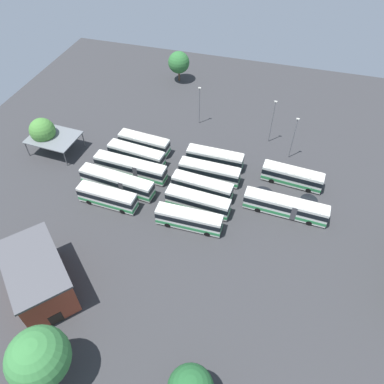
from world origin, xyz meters
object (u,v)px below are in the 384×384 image
at_px(bus_row1_slot4, 189,219).
at_px(lamp_post_mid_lot, 272,120).
at_px(bus_row1_slot3, 198,202).
at_px(lamp_post_near_entrance, 199,104).
at_px(bus_row2_slot4, 107,197).
at_px(tree_northeast, 39,358).
at_px(bus_row0_slot2, 286,207).
at_px(tree_east_edge, 179,62).
at_px(bus_row2_slot0, 144,143).
at_px(bus_row2_slot3, 117,182).
at_px(tree_northwest, 42,131).
at_px(bus_row1_slot0, 215,158).
at_px(bus_row1_slot2, 202,187).
at_px(lamp_post_far_corner, 293,137).
at_px(bus_row2_slot1, 136,155).
at_px(bus_row2_slot2, 131,167).
at_px(bus_row1_slot1, 209,172).
at_px(bus_row0_slot0, 292,176).
at_px(maintenance_shelter, 53,137).
at_px(depot_building, 39,277).

xyz_separation_m(bus_row1_slot4, lamp_post_mid_lot, (-9.55, -26.68, 3.46)).
height_order(bus_row1_slot3, lamp_post_near_entrance, lamp_post_near_entrance).
height_order(bus_row2_slot4, tree_northeast, tree_northeast).
bearing_deg(bus_row0_slot2, tree_east_edge, -50.71).
bearing_deg(bus_row2_slot0, bus_row0_slot2, 162.45).
xyz_separation_m(bus_row2_slot0, bus_row2_slot3, (0.53, 11.91, 0.00)).
xyz_separation_m(bus_row0_slot2, tree_northwest, (48.69, -4.07, 2.79)).
distance_m(bus_row0_slot2, tree_northwest, 48.94).
xyz_separation_m(bus_row1_slot0, bus_row1_slot3, (0.08, 11.98, 0.00)).
bearing_deg(tree_northwest, tree_east_edge, -117.01).
xyz_separation_m(bus_row1_slot2, lamp_post_far_corner, (-14.09, -14.81, 3.23)).
bearing_deg(bus_row2_slot3, bus_row2_slot4, 88.93).
bearing_deg(bus_row2_slot1, lamp_post_far_corner, -161.04).
bearing_deg(bus_row1_slot2, lamp_post_near_entrance, -73.03).
height_order(bus_row1_slot0, tree_northwest, tree_northwest).
height_order(bus_row1_slot3, bus_row2_slot3, same).
height_order(bus_row2_slot0, lamp_post_near_entrance, lamp_post_near_entrance).
bearing_deg(bus_row1_slot4, bus_row2_slot2, -32.47).
distance_m(bus_row0_slot2, bus_row2_slot0, 30.90).
bearing_deg(bus_row1_slot4, tree_east_edge, -70.31).
bearing_deg(bus_row2_slot1, bus_row1_slot1, 176.83).
bearing_deg(bus_row2_slot0, lamp_post_mid_lot, -157.27).
bearing_deg(tree_northwest, bus_row0_slot0, -175.60).
bearing_deg(bus_row0_slot0, tree_east_edge, -43.88).
bearing_deg(bus_row0_slot2, bus_row1_slot4, 25.99).
xyz_separation_m(bus_row1_slot0, lamp_post_far_corner, (-13.76, -6.62, 3.23)).
bearing_deg(bus_row1_slot3, lamp_post_far_corner, -126.65).
xyz_separation_m(bus_row2_slot2, maintenance_shelter, (17.47, -2.39, 1.53)).
bearing_deg(bus_row1_slot2, bus_row1_slot1, -94.04).
distance_m(bus_row0_slot0, bus_row1_slot3, 18.58).
bearing_deg(bus_row2_slot1, bus_row1_slot2, 161.52).
xyz_separation_m(bus_row1_slot1, bus_row2_slot0, (14.86, -4.62, -0.00)).
bearing_deg(bus_row1_slot0, bus_row0_slot2, 148.85).
relative_size(bus_row2_slot0, bus_row2_slot2, 0.75).
height_order(bus_row1_slot0, bus_row2_slot2, same).
relative_size(bus_row2_slot3, tree_northwest, 2.01).
height_order(bus_row1_slot3, bus_row1_slot4, same).
distance_m(bus_row1_slot4, lamp_post_near_entrance, 29.80).
bearing_deg(depot_building, tree_east_edge, -90.40).
relative_size(bus_row0_slot0, tree_northwest, 1.57).
relative_size(bus_row1_slot1, bus_row2_slot3, 0.80).
height_order(lamp_post_near_entrance, tree_northwest, lamp_post_near_entrance).
distance_m(lamp_post_near_entrance, tree_northeast, 56.36).
relative_size(bus_row1_slot1, bus_row2_slot0, 1.07).
xyz_separation_m(bus_row1_slot0, bus_row2_slot3, (15.43, 11.39, 0.00)).
bearing_deg(lamp_post_near_entrance, maintenance_shelter, 34.70).
distance_m(bus_row1_slot1, lamp_post_near_entrance, 18.49).
height_order(bus_row1_slot1, bus_row2_slot4, same).
relative_size(bus_row2_slot2, tree_northwest, 2.00).
bearing_deg(lamp_post_far_corner, tree_northeast, 64.92).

